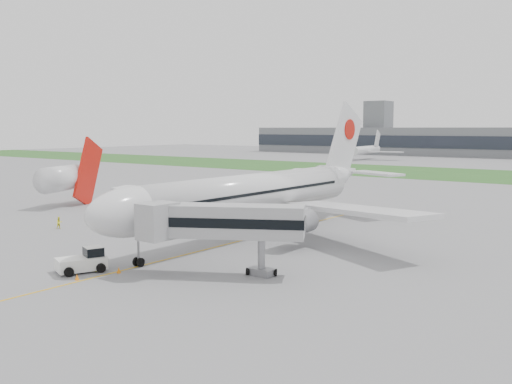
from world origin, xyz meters
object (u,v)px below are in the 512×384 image
Objects in this scene: airliner at (258,192)px; pushback_tug at (85,260)px; ground_crew_near at (94,262)px; neighbor_aircraft at (65,178)px; jet_bridge at (219,222)px.

pushback_tug is at bearing -96.27° from airliner.
ground_crew_near is at bearing -94.38° from airliner.
airliner is 43.73m from neighbor_aircraft.
jet_bridge is (8.78, -17.79, -0.57)m from airliner.
ground_crew_near is at bearing -54.73° from neighbor_aircraft.
pushback_tug is 48.80m from neighbor_aircraft.
neighbor_aircraft is (-41.86, 25.67, 4.20)m from ground_crew_near.
ground_crew_near is at bearing 49.79° from pushback_tug.
neighbor_aircraft reaches higher than ground_crew_near.
neighbor_aircraft is at bearing 168.93° from pushback_tug.
jet_bridge is at bearing -169.59° from ground_crew_near.
neighbor_aircraft is at bearing 177.61° from airliner.
pushback_tug is at bearing -55.70° from neighbor_aircraft.
ground_crew_near is at bearing -179.19° from jet_bridge.
airliner reaches higher than jet_bridge.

